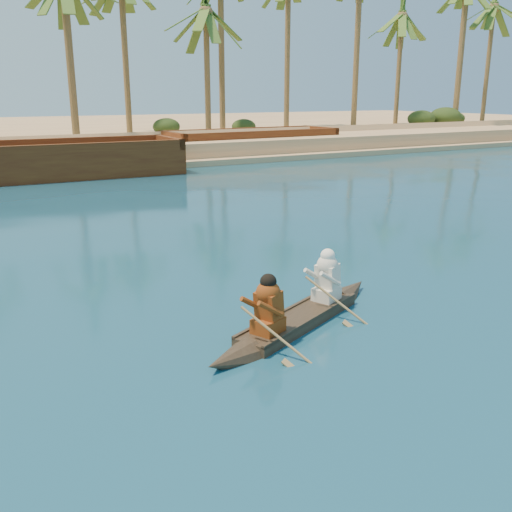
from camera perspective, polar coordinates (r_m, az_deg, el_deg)
canoe at (r=10.94m, az=4.35°, el=-5.43°), size 5.13×2.78×1.46m
barge_mid at (r=32.23m, az=-19.60°, el=8.81°), size 13.31×4.76×2.20m
barge_right at (r=41.97m, az=-0.42°, el=11.12°), size 12.81×4.68×2.11m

